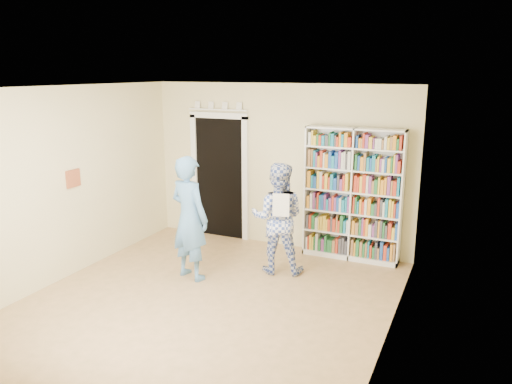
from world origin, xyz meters
TOP-DOWN VIEW (x-y plane):
  - floor at (0.00, 0.00)m, footprint 5.00×5.00m
  - ceiling at (0.00, 0.00)m, footprint 5.00×5.00m
  - wall_back at (0.00, 2.50)m, footprint 4.50×0.00m
  - wall_left at (-2.25, 0.00)m, footprint 0.00×5.00m
  - wall_right at (2.25, 0.00)m, footprint 0.00×5.00m
  - bookshelf at (1.29, 2.34)m, footprint 1.50×0.28m
  - doorway at (-1.10, 2.48)m, footprint 1.10×0.08m
  - wall_art at (-2.23, 0.20)m, footprint 0.03×0.25m
  - man_blue at (-0.61, 0.67)m, footprint 0.73×0.58m
  - man_plaid at (0.44, 1.38)m, footprint 0.93×0.80m
  - paper_sheet at (0.59, 1.10)m, footprint 0.23×0.06m

SIDE VIEW (x-z plane):
  - floor at x=0.00m, z-range 0.00..0.00m
  - man_plaid at x=0.44m, z-range 0.00..1.63m
  - man_blue at x=-0.61m, z-range 0.00..1.77m
  - bookshelf at x=1.29m, z-range 0.01..2.07m
  - paper_sheet at x=0.59m, z-range 0.94..1.26m
  - doorway at x=-1.10m, z-range -0.04..2.39m
  - wall_back at x=0.00m, z-range -0.90..3.60m
  - wall_left at x=-2.25m, z-range -1.15..3.85m
  - wall_right at x=2.25m, z-range -1.15..3.85m
  - wall_art at x=-2.23m, z-range 1.27..1.52m
  - ceiling at x=0.00m, z-range 2.70..2.70m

